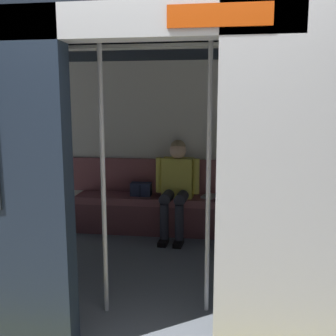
{
  "coord_description": "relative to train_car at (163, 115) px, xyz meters",
  "views": [
    {
      "loc": [
        -0.47,
        2.2,
        1.62
      ],
      "look_at": [
        0.01,
        -1.36,
        1.03
      ],
      "focal_mm": 40.36,
      "sensor_mm": 36.0,
      "label": 1
    }
  ],
  "objects": [
    {
      "name": "grab_pole_far",
      "position": [
        -0.45,
        0.66,
        -0.45
      ],
      "size": [
        0.04,
        0.04,
        2.17
      ],
      "primitive_type": "cylinder",
      "color": "silver",
      "rests_on": "ground_plane"
    },
    {
      "name": "bench_seat",
      "position": [
        -0.05,
        -1.13,
        -1.17
      ],
      "size": [
        2.71,
        0.44,
        0.48
      ],
      "color": "#935156",
      "rests_on": "ground_plane"
    },
    {
      "name": "train_car",
      "position": [
        0.0,
        0.0,
        0.0
      ],
      "size": [
        6.4,
        2.92,
        2.31
      ],
      "color": "#ADAFB5",
      "rests_on": "ground_plane"
    },
    {
      "name": "person_seated",
      "position": [
        -0.01,
        -1.08,
        -0.85
      ],
      "size": [
        0.55,
        0.69,
        1.21
      ],
      "color": "#D8CC4C",
      "rests_on": "ground_plane"
    },
    {
      "name": "book",
      "position": [
        -0.41,
        -1.2,
        -1.05
      ],
      "size": [
        0.21,
        0.26,
        0.03
      ],
      "primitive_type": "cube",
      "rotation": [
        0.0,
        0.0,
        -0.33
      ],
      "color": "silver",
      "rests_on": "bench_seat"
    },
    {
      "name": "handbag",
      "position": [
        0.46,
        -1.17,
        -0.98
      ],
      "size": [
        0.26,
        0.15,
        0.17
      ],
      "color": "#262D4C",
      "rests_on": "bench_seat"
    },
    {
      "name": "grab_pole_door",
      "position": [
        0.34,
        0.78,
        -0.45
      ],
      "size": [
        0.04,
        0.04,
        2.17
      ],
      "primitive_type": "cylinder",
      "color": "silver",
      "rests_on": "ground_plane"
    }
  ]
}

